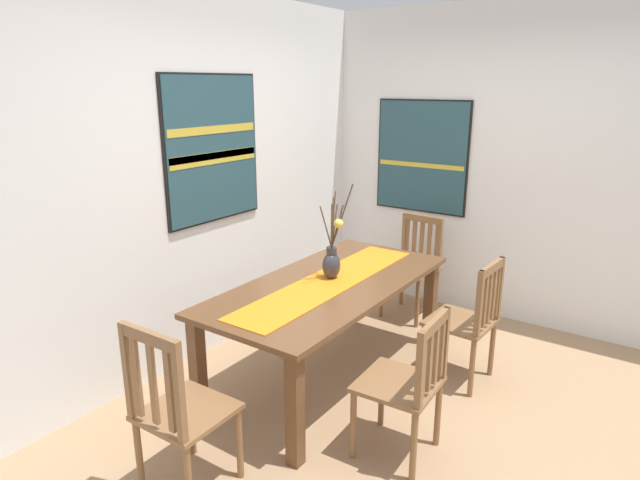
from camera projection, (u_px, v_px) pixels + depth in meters
name	position (u px, v px, depth m)	size (l,w,h in m)	color
ground_plane	(427.00, 418.00, 3.46)	(6.40, 6.40, 0.03)	#A37F5B
wall_back	(209.00, 178.00, 4.10)	(6.40, 0.12, 2.70)	white
wall_side	(527.00, 169.00, 4.55)	(0.12, 6.40, 2.70)	white
dining_table	(329.00, 295.00, 3.76)	(1.94, 0.91, 0.72)	brown
table_runner	(329.00, 282.00, 3.73)	(1.79, 0.36, 0.01)	orange
centerpiece_vase	(332.00, 259.00, 3.76)	(0.25, 0.19, 0.68)	#333338
chair_0	(178.00, 409.00, 2.70)	(0.43, 0.43, 0.96)	brown
chair_1	(469.00, 318.00, 3.75)	(0.44, 0.44, 0.90)	brown
chair_2	(408.00, 382.00, 2.98)	(0.44, 0.44, 0.87)	brown
chair_3	(414.00, 264.00, 4.88)	(0.45, 0.45, 0.90)	brown
painting_on_back_wall	(212.00, 149.00, 4.00)	(0.92, 0.05, 1.08)	black
painting_on_side_wall	(422.00, 157.00, 5.00)	(0.05, 0.89, 1.03)	black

